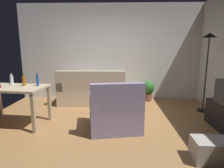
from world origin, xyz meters
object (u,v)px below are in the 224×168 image
Objects in this scene: couch at (92,92)px; bottle_clear at (12,80)px; desk at (13,92)px; armchair at (115,113)px; torchiere_lamp at (208,51)px; bottle_amber at (24,81)px; bottle_blue at (38,80)px; storage_box at (211,150)px; potted_plant at (148,89)px.

bottle_clear is at bearing 40.30° from couch.
desk is 1.98m from armchair.
torchiere_lamp is 1.43× the size of desk.
bottle_amber is (-1.78, 0.27, 0.54)m from armchair.
bottle_blue is (0.59, -0.14, 0.02)m from bottle_clear.
armchair is 2.14× the size of storage_box.
bottle_blue is at bearing 16.79° from desk.
bottle_blue reaches higher than couch.
bottle_amber is (0.31, -0.11, 0.00)m from bottle_clear.
armchair is at bearing -8.80° from bottle_amber.
bottle_blue reaches higher than desk.
bottle_amber is (-3.07, 1.24, 0.71)m from storage_box.
torchiere_lamp reaches higher than desk.
potted_plant is 3.20m from bottle_amber.
armchair is at bearing -115.00° from potted_plant.
bottle_amber reaches higher than potted_plant.
torchiere_lamp is at bearing 11.72° from bottle_amber.
bottle_clear is at bearing 158.21° from storage_box.
desk is at bearing -14.19° from armchair.
bottle_clear reaches higher than couch.
storage_box is (1.29, -0.96, -0.17)m from armchair.
torchiere_lamp reaches higher than bottle_clear.
potted_plant is 1.19× the size of storage_box.
potted_plant is 2.14m from armchair.
torchiere_lamp is 6.89× the size of bottle_blue.
couch is at bearing 49.66° from bottle_amber.
bottle_blue is at bearing -18.95° from armchair.
bottle_blue is (-2.40, -1.69, 0.55)m from potted_plant.
armchair is (-0.90, -1.94, -0.01)m from potted_plant.
potted_plant is at bearing 35.17° from bottle_blue.
bottle_clear is at bearing 166.38° from bottle_blue.
bottle_amber is 0.87× the size of bottle_blue.
couch is 3.23m from storage_box.
desk is (-4.03, -0.92, -0.76)m from torchiere_lamp.
torchiere_lamp is 2.52m from storage_box.
torchiere_lamp is at bearing -36.16° from potted_plant.
armchair is at bearing 0.91° from desk.
armchair is (-2.08, -1.07, -1.09)m from torchiere_lamp.
couch is 3.04× the size of potted_plant.
desk is at bearing -148.01° from potted_plant.
couch is 1.85m from bottle_amber.
armchair is (1.95, -0.16, -0.33)m from desk.
desk is at bearing -168.74° from bottle_blue.
bottle_clear reaches higher than desk.
potted_plant is 2.93m from storage_box.
couch is 7.61× the size of bottle_amber.
bottle_blue reaches higher than storage_box.
couch is 2.98m from torchiere_lamp.
bottle_blue is at bearing -144.83° from potted_plant.
torchiere_lamp reaches higher than storage_box.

